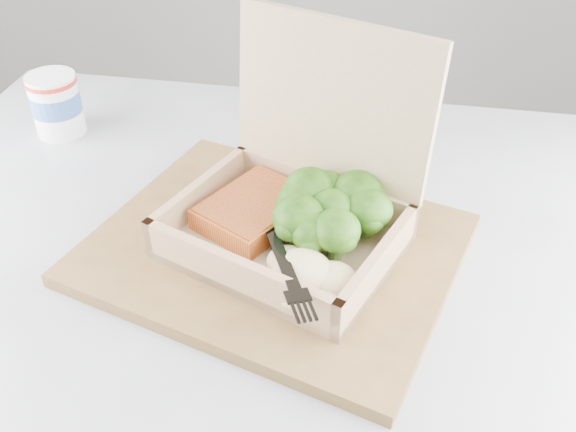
# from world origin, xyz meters

# --- Properties ---
(cafe_table) EXTENTS (0.96, 0.96, 0.76)m
(cafe_table) POSITION_xyz_m (-0.62, 0.33, 0.56)
(cafe_table) COLOR black
(cafe_table) RESTS_ON floor
(serving_tray) EXTENTS (0.45, 0.41, 0.02)m
(serving_tray) POSITION_xyz_m (-0.57, 0.38, 0.77)
(serving_tray) COLOR brown
(serving_tray) RESTS_ON cafe_table
(takeout_container) EXTENTS (0.29, 0.27, 0.21)m
(takeout_container) POSITION_xyz_m (-0.55, 0.41, 0.83)
(takeout_container) COLOR tan
(takeout_container) RESTS_ON serving_tray
(salmon_fillet) EXTENTS (0.14, 0.14, 0.02)m
(salmon_fillet) POSITION_xyz_m (-0.60, 0.41, 0.80)
(salmon_fillet) COLOR #CF6728
(salmon_fillet) RESTS_ON takeout_container
(broccoli_pile) EXTENTS (0.13, 0.13, 0.05)m
(broccoli_pile) POSITION_xyz_m (-0.51, 0.39, 0.81)
(broccoli_pile) COLOR #437F1C
(broccoli_pile) RESTS_ON takeout_container
(mashed_potatoes) EXTENTS (0.09, 0.08, 0.03)m
(mashed_potatoes) POSITION_xyz_m (-0.54, 0.32, 0.80)
(mashed_potatoes) COLOR beige
(mashed_potatoes) RESTS_ON takeout_container
(plastic_fork) EXTENTS (0.06, 0.15, 0.02)m
(plastic_fork) POSITION_xyz_m (-0.56, 0.34, 0.82)
(plastic_fork) COLOR black
(plastic_fork) RESTS_ON mashed_potatoes
(paper_cup) EXTENTS (0.07, 0.07, 0.08)m
(paper_cup) POSITION_xyz_m (-0.89, 0.62, 0.81)
(paper_cup) COLOR white
(paper_cup) RESTS_ON cafe_table
(receipt) EXTENTS (0.07, 0.13, 0.00)m
(receipt) POSITION_xyz_m (-0.52, 0.57, 0.76)
(receipt) COLOR white
(receipt) RESTS_ON cafe_table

